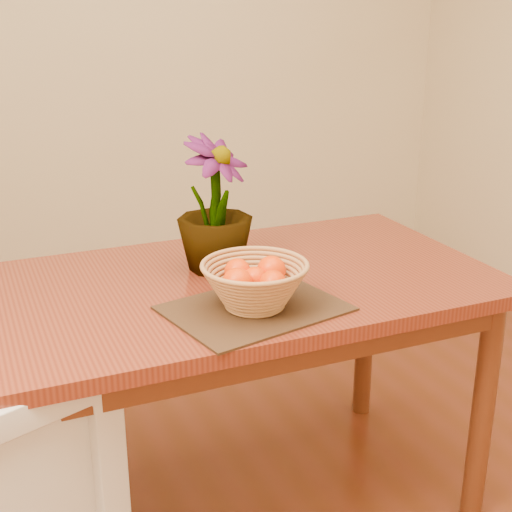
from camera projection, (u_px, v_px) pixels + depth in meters
name	position (u px, v px, depth m)	size (l,w,h in m)	color
wall_back	(89.00, 29.00, 3.45)	(4.00, 0.02, 2.70)	beige
table	(241.00, 307.00, 1.99)	(1.40, 0.80, 0.75)	maroon
placemat	(255.00, 308.00, 1.76)	(0.41, 0.31, 0.01)	#3D2716
wicker_basket	(255.00, 287.00, 1.74)	(0.27, 0.27, 0.11)	#B9804D
orange_pile	(255.00, 277.00, 1.73)	(0.18, 0.18, 0.07)	#FF3C04
potted_plant	(215.00, 205.00, 1.97)	(0.21, 0.21, 0.38)	#174B15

